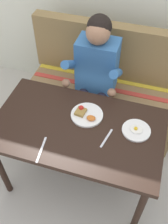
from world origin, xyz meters
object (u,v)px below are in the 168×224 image
object	(u,v)px
person	(95,72)
plate_eggs	(136,130)
couch	(102,94)
plate_breakfast	(86,114)
knife	(41,150)
table	(78,133)
fork	(106,138)

from	to	relation	value
person	plate_eggs	world-z (taller)	person
couch	plate_breakfast	bearing A→B (deg)	-87.54
plate_breakfast	plate_eggs	world-z (taller)	plate_breakfast
person	knife	distance (m)	0.85
couch	person	world-z (taller)	person
plate_breakfast	person	bearing A→B (deg)	98.20
plate_eggs	knife	distance (m)	0.65
plate_eggs	person	bearing A→B (deg)	130.58
plate_breakfast	table	bearing A→B (deg)	-103.81
plate_eggs	fork	xyz separation A→B (m)	(-0.18, -0.12, -0.01)
person	plate_breakfast	world-z (taller)	person
table	fork	bearing A→B (deg)	-10.78
plate_eggs	knife	size ratio (longest dim) A/B	0.98
person	knife	bearing A→B (deg)	-98.24
plate_eggs	fork	distance (m)	0.22
fork	plate_breakfast	bearing A→B (deg)	153.16
couch	plate_eggs	world-z (taller)	couch
person	plate_breakfast	bearing A→B (deg)	-81.80
table	couch	size ratio (longest dim) A/B	0.83
couch	fork	world-z (taller)	couch
person	fork	size ratio (longest dim) A/B	7.13
plate_breakfast	fork	size ratio (longest dim) A/B	1.37
person	plate_eggs	xyz separation A→B (m)	(0.44, -0.51, -0.00)
table	couch	world-z (taller)	couch
plate_eggs	couch	bearing A→B (deg)	120.05
person	fork	world-z (taller)	person
fork	knife	bearing A→B (deg)	-138.21
plate_breakfast	plate_eggs	distance (m)	0.37
knife	fork	bearing A→B (deg)	23.32
couch	knife	xyz separation A→B (m)	(-0.16, -1.02, 0.40)
person	couch	bearing A→B (deg)	76.92
couch	plate_eggs	bearing A→B (deg)	-59.95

